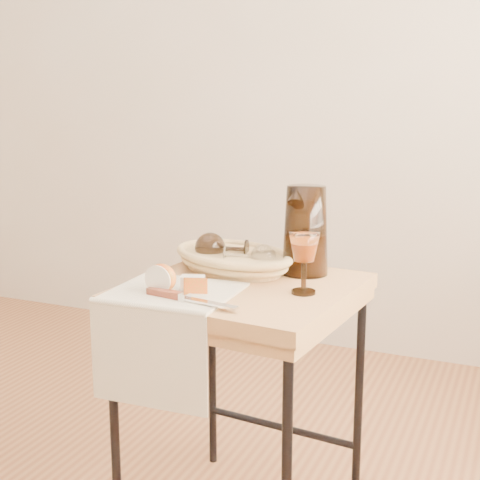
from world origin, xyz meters
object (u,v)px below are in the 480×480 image
at_px(goblet_lying_a, 226,249).
at_px(apple_half, 162,278).
at_px(tea_towel, 174,292).
at_px(wine_goblet, 304,263).
at_px(side_table, 243,408).
at_px(bread_basket, 233,261).
at_px(table_knife, 187,297).
at_px(pitcher, 306,230).
at_px(goblet_lying_b, 247,257).

relative_size(goblet_lying_a, apple_half, 1.84).
distance_m(tea_towel, wine_goblet, 0.33).
height_order(side_table, goblet_lying_a, goblet_lying_a).
relative_size(side_table, bread_basket, 2.03).
xyz_separation_m(tea_towel, goblet_lying_a, (0.01, 0.28, 0.05)).
height_order(side_table, apple_half, apple_half).
bearing_deg(table_knife, pitcher, 74.61).
distance_m(goblet_lying_a, goblet_lying_b, 0.09).
xyz_separation_m(bread_basket, pitcher, (0.20, 0.04, 0.09)).
bearing_deg(wine_goblet, apple_half, -155.82).
bearing_deg(goblet_lying_a, tea_towel, 76.42).
bearing_deg(side_table, apple_half, -131.92).
relative_size(side_table, apple_half, 9.04).
xyz_separation_m(bread_basket, apple_half, (-0.06, -0.28, 0.01)).
distance_m(side_table, wine_goblet, 0.46).
xyz_separation_m(side_table, tea_towel, (-0.12, -0.14, 0.35)).
bearing_deg(bread_basket, pitcher, 35.08).
height_order(side_table, wine_goblet, wine_goblet).
distance_m(pitcher, wine_goblet, 0.20).
height_order(bread_basket, wine_goblet, wine_goblet).
bearing_deg(side_table, wine_goblet, -6.87).
height_order(bread_basket, table_knife, bread_basket).
height_order(wine_goblet, table_knife, wine_goblet).
relative_size(side_table, table_knife, 2.80).
height_order(goblet_lying_b, apple_half, goblet_lying_b).
relative_size(tea_towel, pitcher, 1.07).
bearing_deg(side_table, tea_towel, -130.77).
xyz_separation_m(wine_goblet, apple_half, (-0.32, -0.14, -0.04)).
distance_m(side_table, tea_towel, 0.40).
relative_size(tea_towel, goblet_lying_a, 2.13).
xyz_separation_m(tea_towel, wine_goblet, (0.30, 0.12, 0.07)).
relative_size(goblet_lying_a, goblet_lying_b, 1.23).
height_order(goblet_lying_a, goblet_lying_b, goblet_lying_a).
distance_m(bread_basket, apple_half, 0.29).
relative_size(goblet_lying_b, wine_goblet, 0.74).
xyz_separation_m(goblet_lying_b, apple_half, (-0.11, -0.26, -0.01)).
relative_size(tea_towel, apple_half, 3.93).
xyz_separation_m(bread_basket, wine_goblet, (0.25, -0.14, 0.05)).
distance_m(bread_basket, table_knife, 0.33).
xyz_separation_m(bread_basket, table_knife, (0.03, -0.33, -0.01)).
bearing_deg(pitcher, goblet_lying_b, -170.58).
bearing_deg(goblet_lying_a, table_knife, 88.66).
bearing_deg(bread_basket, wine_goblet, -6.16).
bearing_deg(wine_goblet, goblet_lying_b, 148.88).
height_order(tea_towel, table_knife, table_knife).
xyz_separation_m(goblet_lying_a, pitcher, (0.23, 0.03, 0.07)).
height_order(tea_towel, pitcher, pitcher).
distance_m(side_table, bread_basket, 0.40).
relative_size(goblet_lying_b, pitcher, 0.41).
relative_size(bread_basket, pitcher, 1.21).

